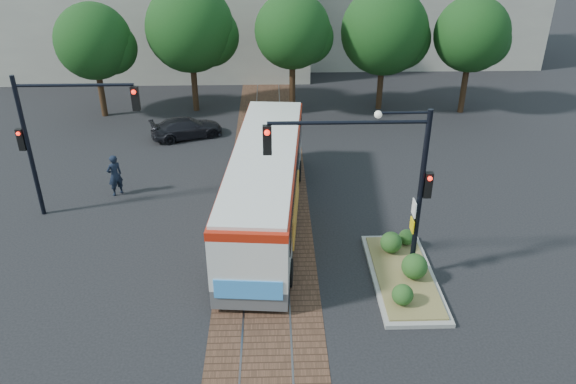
{
  "coord_description": "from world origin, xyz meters",
  "views": [
    {
      "loc": [
        0.27,
        -16.92,
        12.0
      ],
      "look_at": [
        0.85,
        2.64,
        1.6
      ],
      "focal_mm": 35.0,
      "sensor_mm": 36.0,
      "label": 1
    }
  ],
  "objects_px": {
    "signal_pole_left": "(53,128)",
    "signal_pole_main": "(385,171)",
    "officer": "(115,175)",
    "traffic_island": "(404,269)",
    "city_bus": "(265,182)",
    "parked_car": "(187,128)"
  },
  "relations": [
    {
      "from": "signal_pole_left",
      "to": "signal_pole_main",
      "type": "bearing_deg",
      "value": -21.45
    },
    {
      "from": "signal_pole_left",
      "to": "officer",
      "type": "distance_m",
      "value": 3.71
    },
    {
      "from": "traffic_island",
      "to": "signal_pole_main",
      "type": "bearing_deg",
      "value": 174.64
    },
    {
      "from": "traffic_island",
      "to": "signal_pole_main",
      "type": "height_order",
      "value": "signal_pole_main"
    },
    {
      "from": "officer",
      "to": "signal_pole_left",
      "type": "bearing_deg",
      "value": 3.91
    },
    {
      "from": "city_bus",
      "to": "traffic_island",
      "type": "relative_size",
      "value": 2.33
    },
    {
      "from": "city_bus",
      "to": "officer",
      "type": "distance_m",
      "value": 7.22
    },
    {
      "from": "traffic_island",
      "to": "signal_pole_main",
      "type": "xyz_separation_m",
      "value": [
        -0.96,
        0.09,
        3.83
      ]
    },
    {
      "from": "signal_pole_main",
      "to": "signal_pole_left",
      "type": "relative_size",
      "value": 1.0
    },
    {
      "from": "city_bus",
      "to": "officer",
      "type": "xyz_separation_m",
      "value": [
        -6.73,
        2.48,
        -0.82
      ]
    },
    {
      "from": "parked_car",
      "to": "signal_pole_main",
      "type": "bearing_deg",
      "value": -168.5
    },
    {
      "from": "signal_pole_main",
      "to": "signal_pole_left",
      "type": "distance_m",
      "value": 13.14
    },
    {
      "from": "traffic_island",
      "to": "signal_pole_left",
      "type": "bearing_deg",
      "value": 159.64
    },
    {
      "from": "signal_pole_left",
      "to": "officer",
      "type": "height_order",
      "value": "signal_pole_left"
    },
    {
      "from": "traffic_island",
      "to": "city_bus",
      "type": "bearing_deg",
      "value": 140.06
    },
    {
      "from": "traffic_island",
      "to": "parked_car",
      "type": "height_order",
      "value": "parked_car"
    },
    {
      "from": "signal_pole_main",
      "to": "signal_pole_left",
      "type": "bearing_deg",
      "value": 158.55
    },
    {
      "from": "traffic_island",
      "to": "signal_pole_left",
      "type": "xyz_separation_m",
      "value": [
        -13.19,
        4.89,
        3.54
      ]
    },
    {
      "from": "city_bus",
      "to": "traffic_island",
      "type": "bearing_deg",
      "value": -35.07
    },
    {
      "from": "city_bus",
      "to": "parked_car",
      "type": "height_order",
      "value": "city_bus"
    },
    {
      "from": "signal_pole_left",
      "to": "traffic_island",
      "type": "bearing_deg",
      "value": -20.36
    },
    {
      "from": "signal_pole_main",
      "to": "officer",
      "type": "height_order",
      "value": "signal_pole_main"
    }
  ]
}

